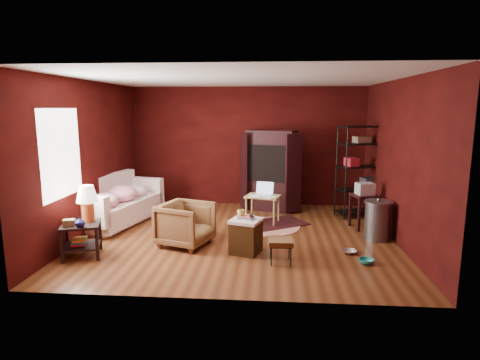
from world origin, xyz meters
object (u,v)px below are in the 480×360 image
Objects in this scene: sofa at (120,206)px; laptop_desk at (263,198)px; tv_armoire at (271,169)px; hamper at (246,235)px; wire_shelving at (361,167)px; armchair at (186,222)px; side_table at (84,214)px.

laptop_desk is (2.86, 0.29, 0.14)m from sofa.
tv_armoire is (3.01, 1.39, 0.58)m from sofa.
hamper is 3.41m from wire_shelving.
armchair is (1.59, -1.16, 0.04)m from sofa.
hamper is 1.77m from laptop_desk.
laptop_desk is 1.20m from tv_armoire.
sofa is at bearing 73.02° from armchair.
armchair is 0.41× the size of wire_shelving.
wire_shelving reaches higher than laptop_desk.
sofa is 3.37m from tv_armoire.
tv_armoire is at bearing 47.13° from side_table.
side_table is 4.28m from tv_armoire.
side_table is at bearing -161.40° from sofa.
tv_armoire reaches higher than hamper.
side_table reaches higher than laptop_desk.
side_table is 1.35× the size of laptop_desk.
armchair is 2.97m from tv_armoire.
sofa is 2.88m from laptop_desk.
armchair is at bearing 164.51° from hamper.
sofa is 1.69× the size of side_table.
wire_shelving is at bearing -38.17° from armchair.
side_table is 1.74× the size of hamper.
laptop_desk is at bearing -69.11° from sofa.
sofa is at bearing 151.15° from hamper.
armchair is at bearing -116.42° from laptop_desk.
hamper is at bearing -81.31° from tv_armoire.
armchair is 1.93m from laptop_desk.
armchair reaches higher than hamper.
wire_shelving is (2.05, 0.68, 0.56)m from laptop_desk.
hamper is 2.94m from tv_armoire.
wire_shelving is (4.91, 0.97, 0.70)m from sofa.
tv_armoire is at bearing 146.76° from wire_shelving.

